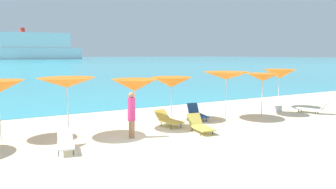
% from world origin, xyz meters
% --- Properties ---
extents(ground_plane, '(50.00, 100.00, 0.30)m').
position_xyz_m(ground_plane, '(0.00, 10.00, -0.15)').
color(ground_plane, beige).
extents(ocean_water, '(650.00, 440.00, 0.02)m').
position_xyz_m(ocean_water, '(0.00, 227.09, 0.01)').
color(ocean_water, '#38B7CC').
rests_on(ocean_water, ground_plane).
extents(umbrella_3, '(2.33, 2.33, 2.34)m').
position_xyz_m(umbrella_3, '(-2.63, 2.11, 2.15)').
color(umbrella_3, silver).
rests_on(umbrella_3, ground_plane).
extents(umbrella_4, '(1.92, 1.92, 2.18)m').
position_xyz_m(umbrella_4, '(0.15, 2.19, 1.92)').
color(umbrella_4, silver).
rests_on(umbrella_4, ground_plane).
extents(umbrella_5, '(1.99, 1.99, 2.13)m').
position_xyz_m(umbrella_5, '(2.41, 3.02, 1.89)').
color(umbrella_5, silver).
rests_on(umbrella_5, ground_plane).
extents(umbrella_6, '(2.43, 2.43, 2.36)m').
position_xyz_m(umbrella_6, '(4.94, 2.03, 2.18)').
color(umbrella_6, silver).
rests_on(umbrella_6, ground_plane).
extents(umbrella_7, '(1.86, 1.86, 2.23)m').
position_xyz_m(umbrella_7, '(7.29, 1.92, 2.02)').
color(umbrella_7, silver).
rests_on(umbrella_7, ground_plane).
extents(umbrella_8, '(2.03, 2.03, 2.34)m').
position_xyz_m(umbrella_8, '(9.80, 3.07, 2.07)').
color(umbrella_8, silver).
rests_on(umbrella_8, ground_plane).
extents(lounge_chair_0, '(1.10, 1.74, 0.68)m').
position_xyz_m(lounge_chair_0, '(10.17, 1.02, 0.27)').
color(lounge_chair_0, white).
rests_on(lounge_chair_0, ground_plane).
extents(lounge_chair_1, '(0.86, 1.62, 0.72)m').
position_xyz_m(lounge_chair_1, '(3.76, 2.80, 0.29)').
color(lounge_chair_1, '#1E478C').
rests_on(lounge_chair_1, ground_plane).
extents(lounge_chair_3, '(0.80, 1.61, 0.65)m').
position_xyz_m(lounge_chair_3, '(1.73, 2.11, 0.31)').
color(lounge_chair_3, '#D8BF4C').
rests_on(lounge_chair_3, ground_plane).
extents(lounge_chair_4, '(0.76, 1.59, 0.65)m').
position_xyz_m(lounge_chair_4, '(-3.05, 0.57, 0.31)').
color(lounge_chair_4, white).
rests_on(lounge_chair_4, ground_plane).
extents(lounge_chair_5, '(0.83, 1.61, 0.67)m').
position_xyz_m(lounge_chair_5, '(2.39, 0.54, 0.28)').
color(lounge_chair_5, '#D8BF4C').
rests_on(lounge_chair_5, ground_plane).
extents(beachgoer_0, '(0.30, 0.30, 1.78)m').
position_xyz_m(beachgoer_0, '(-0.48, 1.01, 0.96)').
color(beachgoer_0, '#A3704C').
rests_on(beachgoer_0, ground_plane).
extents(cooler_box, '(0.52, 0.39, 0.34)m').
position_xyz_m(cooler_box, '(8.81, 2.29, 0.17)').
color(cooler_box, white).
rests_on(cooler_box, ground_plane).
extents(cruise_ship, '(60.79, 14.46, 21.02)m').
position_xyz_m(cruise_ship, '(19.88, 222.80, 7.98)').
color(cruise_ship, white).
rests_on(cruise_ship, ocean_water).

